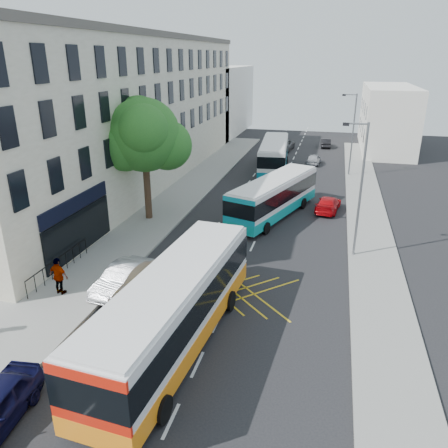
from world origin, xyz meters
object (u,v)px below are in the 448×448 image
Objects in this scene: lamp_far at (352,131)px; bus_far at (274,155)px; bus_near at (174,308)px; motorbike at (159,371)px; distant_car_grey at (284,145)px; parked_car_silver at (123,278)px; pedestrian_far at (59,276)px; lamp_near at (360,184)px; distant_car_silver at (314,159)px; street_tree at (144,136)px; distant_car_dark at (326,143)px; red_hatchback at (328,204)px; bus_mid at (274,197)px.

bus_far is (-7.73, 0.26, -2.93)m from lamp_far.
bus_far is (-0.23, 31.20, -0.10)m from bus_near.
motorbike is 0.45× the size of distant_car_grey.
parked_car_silver is (-11.80, -27.18, -3.92)m from lamp_far.
pedestrian_far reaches higher than distant_car_grey.
lamp_near is at bearing -90.00° from lamp_far.
distant_car_silver is at bearing 66.01° from motorbike.
pedestrian_far is at bearing -89.42° from street_tree.
lamp_far is 8.27m from bus_far.
street_tree is 19.17m from motorbike.
distant_car_dark is at bearing 85.81° from parked_car_silver.
red_hatchback is (5.82, 19.21, -1.21)m from bus_near.
distant_car_silver is at bearing 83.54° from parked_car_silver.
bus_mid is 19.86m from motorbike.
bus_near reaches higher than distant_car_grey.
red_hatchback is (5.41, 22.05, -0.33)m from motorbike.
lamp_near reaches higher than distant_car_dark.
parked_car_silver is (-4.07, -27.45, -1.00)m from bus_far.
bus_near reaches higher than pedestrian_far.
distant_car_grey is (-0.26, 11.10, -1.04)m from bus_far.
lamp_far reaches higher than motorbike.
distant_car_grey is 1.36× the size of distant_car_silver.
bus_near is 46.10m from distant_car_dark.
bus_mid is at bearing 36.75° from red_hatchback.
bus_mid is at bearing -112.23° from lamp_far.
bus_mid is 18.41m from distant_car_silver.
bus_mid is 2.33× the size of distant_car_grey.
lamp_far is 0.69× the size of bus_far.
lamp_far reaches higher than pedestrian_far.
bus_mid is at bearing 80.14° from distant_car_dark.
distant_car_dark is (4.35, 48.68, -0.32)m from motorbike.
red_hatchback is 16.15m from distant_car_silver.
lamp_near is 9.35m from red_hatchback.
bus_near is 2.91× the size of parked_car_silver.
lamp_near is at bearing -138.97° from pedestrian_far.
distant_car_grey is at bearing 92.32° from parked_car_silver.
pedestrian_far is (0.12, -11.55, -5.15)m from street_tree.
lamp_far is at bearing 49.19° from street_tree.
bus_near is at bearing -62.58° from street_tree.
street_tree is 2.56× the size of distant_car_silver.
bus_far reaches higher than bus_mid.
distant_car_silver is 34.64m from pedestrian_far.
bus_near is 3.01m from motorbike.
motorbike is at bearing -65.51° from street_tree.
street_tree is 2.19× the size of red_hatchback.
lamp_far reaches higher than red_hatchback.
lamp_far is 32.28m from pedestrian_far.
street_tree is 1.10× the size of lamp_far.
distant_car_dark is at bearing 69.44° from street_tree.
bus_near is 17.06m from bus_mid.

